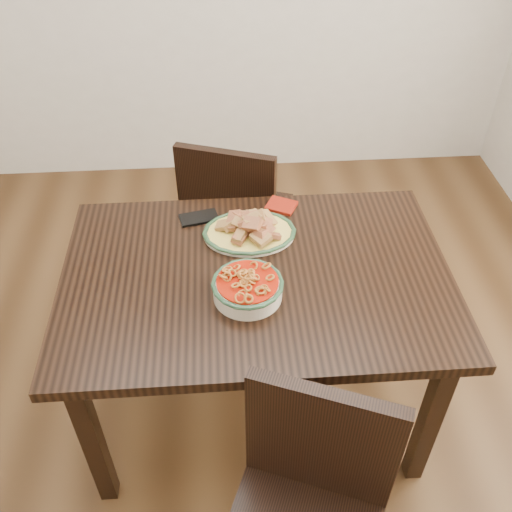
{
  "coord_description": "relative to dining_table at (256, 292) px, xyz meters",
  "views": [
    {
      "loc": [
        -0.02,
        -1.5,
        2.07
      ],
      "look_at": [
        0.08,
        -0.09,
        0.81
      ],
      "focal_mm": 40.0,
      "sensor_mm": 36.0,
      "label": 1
    }
  ],
  "objects": [
    {
      "name": "chair_near",
      "position": [
        0.09,
        -0.69,
        -0.16
      ],
      "size": [
        0.55,
        0.55,
        0.89
      ],
      "rotation": [
        0.0,
        0.0,
        -0.38
      ],
      "color": "black",
      "rests_on": "ground"
    },
    {
      "name": "smartphone",
      "position": [
        -0.19,
        0.31,
        0.09
      ],
      "size": [
        0.15,
        0.1,
        0.01
      ],
      "primitive_type": "cube",
      "rotation": [
        0.0,
        0.0,
        0.22
      ],
      "color": "black",
      "rests_on": "dining_table"
    },
    {
      "name": "dining_table",
      "position": [
        0.0,
        0.0,
        0.0
      ],
      "size": [
        1.31,
        0.88,
        0.75
      ],
      "color": "black",
      "rests_on": "ground"
    },
    {
      "name": "napkin",
      "position": [
        0.12,
        0.37,
        0.09
      ],
      "size": [
        0.14,
        0.13,
        0.01
      ],
      "primitive_type": "cube",
      "rotation": [
        0.0,
        0.0,
        -0.47
      ],
      "color": "maroon",
      "rests_on": "dining_table"
    },
    {
      "name": "noodle_bowl",
      "position": [
        -0.04,
        -0.1,
        0.13
      ],
      "size": [
        0.23,
        0.23,
        0.08
      ],
      "color": "beige",
      "rests_on": "dining_table"
    },
    {
      "name": "chair_far",
      "position": [
        -0.05,
        0.66,
        -0.16
      ],
      "size": [
        0.54,
        0.54,
        0.89
      ],
      "rotation": [
        0.0,
        0.0,
        2.8
      ],
      "color": "black",
      "rests_on": "ground"
    },
    {
      "name": "floor",
      "position": [
        -0.08,
        0.11,
        -0.66
      ],
      "size": [
        3.5,
        3.5,
        0.0
      ],
      "primitive_type": "plane",
      "color": "#3B2512",
      "rests_on": "ground"
    },
    {
      "name": "fish_plate",
      "position": [
        -0.01,
        0.2,
        0.13
      ],
      "size": [
        0.33,
        0.26,
        0.11
      ],
      "color": "beige",
      "rests_on": "dining_table"
    }
  ]
}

